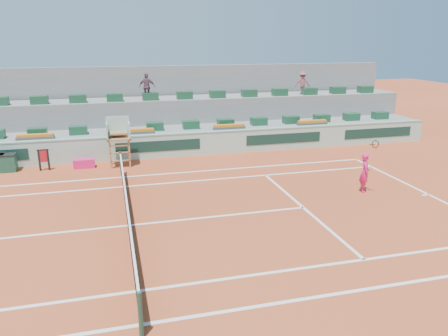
{
  "coord_description": "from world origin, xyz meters",
  "views": [
    {
      "loc": [
        -0.29,
        -13.9,
        6.08
      ],
      "look_at": [
        4.0,
        2.5,
        1.0
      ],
      "focal_mm": 35.0,
      "sensor_mm": 36.0,
      "label": 1
    }
  ],
  "objects": [
    {
      "name": "ground",
      "position": [
        0.0,
        0.0,
        0.0
      ],
      "size": [
        90.0,
        90.0,
        0.0
      ],
      "primitive_type": "plane",
      "color": "#A94120",
      "rests_on": "ground"
    },
    {
      "name": "seating_tier_lower",
      "position": [
        0.0,
        10.7,
        0.6
      ],
      "size": [
        36.0,
        4.0,
        1.2
      ],
      "primitive_type": "cube",
      "color": "gray",
      "rests_on": "ground"
    },
    {
      "name": "seating_tier_upper",
      "position": [
        0.0,
        12.3,
        1.3
      ],
      "size": [
        36.0,
        2.4,
        2.6
      ],
      "primitive_type": "cube",
      "color": "gray",
      "rests_on": "ground"
    },
    {
      "name": "stadium_back_wall",
      "position": [
        0.0,
        13.9,
        2.2
      ],
      "size": [
        36.0,
        0.4,
        4.4
      ],
      "primitive_type": "cube",
      "color": "gray",
      "rests_on": "ground"
    },
    {
      "name": "player_bag",
      "position": [
        -1.72,
        7.49,
        0.22
      ],
      "size": [
        0.99,
        0.44,
        0.44
      ],
      "primitive_type": "cube",
      "color": "#F21F75",
      "rests_on": "ground"
    },
    {
      "name": "spectator_mid",
      "position": [
        1.83,
        11.67,
        3.38
      ],
      "size": [
        0.91,
        0.38,
        1.56
      ],
      "primitive_type": "imported",
      "rotation": [
        0.0,
        0.0,
        3.14
      ],
      "color": "#724C5B",
      "rests_on": "seating_tier_upper"
    },
    {
      "name": "spectator_right",
      "position": [
        11.64,
        11.99,
        3.32
      ],
      "size": [
        1.06,
        0.83,
        1.44
      ],
      "primitive_type": "imported",
      "rotation": [
        0.0,
        0.0,
        2.77
      ],
      "color": "#92494E",
      "rests_on": "seating_tier_upper"
    },
    {
      "name": "court_lines",
      "position": [
        0.0,
        0.0,
        0.01
      ],
      "size": [
        23.89,
        11.09,
        0.01
      ],
      "color": "white",
      "rests_on": "ground"
    },
    {
      "name": "tennis_net",
      "position": [
        0.0,
        0.0,
        0.53
      ],
      "size": [
        0.1,
        11.97,
        1.1
      ],
      "color": "black",
      "rests_on": "ground"
    },
    {
      "name": "advertising_hoarding",
      "position": [
        0.02,
        8.5,
        0.63
      ],
      "size": [
        36.0,
        0.34,
        1.26
      ],
      "color": "#A3CDBB",
      "rests_on": "ground"
    },
    {
      "name": "umpire_chair",
      "position": [
        0.0,
        7.5,
        1.54
      ],
      "size": [
        1.1,
        0.9,
        2.4
      ],
      "color": "#9C663B",
      "rests_on": "ground"
    },
    {
      "name": "seat_row_lower",
      "position": [
        0.0,
        9.8,
        1.42
      ],
      "size": [
        32.9,
        0.6,
        0.44
      ],
      "color": "#18492D",
      "rests_on": "seating_tier_lower"
    },
    {
      "name": "seat_row_upper",
      "position": [
        0.0,
        11.7,
        2.82
      ],
      "size": [
        32.9,
        0.6,
        0.44
      ],
      "color": "#18492D",
      "rests_on": "seating_tier_upper"
    },
    {
      "name": "flower_planters",
      "position": [
        -1.5,
        9.0,
        1.33
      ],
      "size": [
        26.8,
        0.36,
        0.28
      ],
      "color": "#4D4D4D",
      "rests_on": "seating_tier_lower"
    },
    {
      "name": "drink_cooler_a",
      "position": [
        -5.14,
        7.8,
        0.42
      ],
      "size": [
        0.75,
        0.65,
        0.84
      ],
      "color": "#174532",
      "rests_on": "ground"
    },
    {
      "name": "towel_rack",
      "position": [
        -3.52,
        7.52,
        0.6
      ],
      "size": [
        0.51,
        0.09,
        1.03
      ],
      "color": "black",
      "rests_on": "ground"
    },
    {
      "name": "tennis_player",
      "position": [
        9.54,
        1.03,
        0.82
      ],
      "size": [
        0.58,
        0.91,
        2.28
      ],
      "color": "#F21F75",
      "rests_on": "ground"
    }
  ]
}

